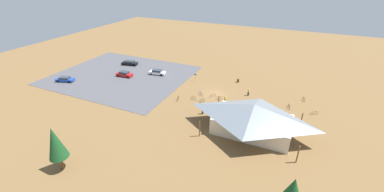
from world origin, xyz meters
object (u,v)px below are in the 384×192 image
(car_red_second_row, at_px, (124,74))
(visitor_by_pavilion, at_px, (203,110))
(bicycle_purple_front_row, at_px, (213,95))
(bicycle_orange_edge_south, at_px, (194,98))
(bike_pavilion, at_px, (253,117))
(car_blue_front_row, at_px, (65,79))
(bicycle_black_mid_cluster, at_px, (289,106))
(visitor_near_lot, at_px, (248,92))
(lot_sign, at_px, (195,76))
(bicycle_green_back_row, at_px, (304,99))
(car_black_mid_lot, at_px, (130,63))
(bicycle_teal_edge_north, at_px, (202,101))
(car_white_back_corner, at_px, (157,72))
(pine_mideast, at_px, (55,143))
(trash_bin, at_px, (238,81))
(bicycle_yellow_lone_west, at_px, (314,113))
(bicycle_blue_by_bin, at_px, (201,94))
(bicycle_silver_yard_left, at_px, (205,106))
(visitor_crossing_yard, at_px, (225,99))
(bicycle_white_near_sign, at_px, (219,98))
(bicycle_red_yard_right, at_px, (178,98))

(car_red_second_row, height_order, visitor_by_pavilion, visitor_by_pavilion)
(bicycle_purple_front_row, relative_size, bicycle_orange_edge_south, 0.83)
(bike_pavilion, bearing_deg, car_blue_front_row, -2.29)
(bicycle_black_mid_cluster, distance_m, car_blue_front_row, 55.54)
(bicycle_purple_front_row, distance_m, visitor_near_lot, 8.35)
(lot_sign, distance_m, bicycle_orange_edge_south, 10.27)
(bicycle_green_back_row, bearing_deg, car_black_mid_lot, -3.17)
(bicycle_teal_edge_north, xyz_separation_m, car_white_back_corner, (17.38, -9.64, 0.38))
(visitor_near_lot, bearing_deg, bicycle_purple_front_row, 29.29)
(pine_mideast, bearing_deg, trash_bin, -110.62)
(bicycle_yellow_lone_west, relative_size, car_red_second_row, 0.32)
(visitor_near_lot, bearing_deg, bicycle_black_mid_cluster, 166.27)
(bicycle_blue_by_bin, xyz_separation_m, bicycle_purple_front_row, (-2.88, -0.43, -0.02))
(bicycle_purple_front_row, distance_m, bicycle_silver_yard_left, 5.40)
(car_white_back_corner, distance_m, visitor_near_lot, 26.13)
(pine_mideast, distance_m, bicycle_yellow_lone_west, 46.55)
(bicycle_teal_edge_north, bearing_deg, lot_sign, -59.28)
(bicycle_green_back_row, distance_m, bicycle_teal_edge_north, 22.84)
(car_white_back_corner, bearing_deg, pine_mideast, 99.90)
(car_red_second_row, xyz_separation_m, visitor_crossing_yard, (-29.64, 2.95, 0.17))
(lot_sign, xyz_separation_m, bicycle_black_mid_cluster, (-23.73, 4.60, -1.03))
(trash_bin, distance_m, car_red_second_row, 30.82)
(pine_mideast, bearing_deg, bicycle_white_near_sign, -115.19)
(bicycle_white_near_sign, bearing_deg, pine_mideast, 64.81)
(bicycle_black_mid_cluster, xyz_separation_m, bicycle_teal_edge_north, (17.84, 5.30, -0.01))
(bicycle_silver_yard_left, distance_m, visitor_by_pavilion, 2.66)
(trash_bin, distance_m, bicycle_black_mid_cluster, 15.89)
(bicycle_purple_front_row, bearing_deg, car_white_back_corner, -18.21)
(bicycle_orange_edge_south, distance_m, visitor_crossing_yard, 7.07)
(pine_mideast, relative_size, bicycle_purple_front_row, 5.45)
(bicycle_red_yard_right, bearing_deg, pine_mideast, 77.56)
(bicycle_blue_by_bin, bearing_deg, bike_pavilion, 145.56)
(bicycle_blue_by_bin, bearing_deg, bicycle_yellow_lone_west, -176.28)
(car_white_back_corner, bearing_deg, bicycle_blue_by_bin, 157.44)
(bicycle_purple_front_row, relative_size, car_black_mid_lot, 0.26)
(lot_sign, xyz_separation_m, pine_mideast, (5.07, 37.07, 3.23))
(visitor_by_pavilion, bearing_deg, bicycle_white_near_sign, -98.61)
(trash_bin, distance_m, bicycle_silver_yard_left, 16.21)
(bicycle_yellow_lone_west, relative_size, bicycle_purple_front_row, 1.12)
(bicycle_orange_edge_south, bearing_deg, car_white_back_corner, -31.21)
(bicycle_silver_yard_left, bearing_deg, visitor_near_lot, -127.11)
(bicycle_yellow_lone_west, distance_m, bicycle_green_back_row, 5.78)
(bicycle_black_mid_cluster, height_order, bicycle_yellow_lone_west, bicycle_black_mid_cluster)
(trash_bin, height_order, car_white_back_corner, car_white_back_corner)
(bicycle_teal_edge_north, bearing_deg, bicycle_white_near_sign, -137.78)
(bicycle_purple_front_row, bearing_deg, visitor_crossing_yard, 153.43)
(bicycle_silver_yard_left, xyz_separation_m, bicycle_orange_edge_south, (3.63, -2.34, 0.03))
(car_white_back_corner, bearing_deg, car_red_second_row, 33.33)
(bicycle_blue_by_bin, height_order, car_blue_front_row, car_blue_front_row)
(bicycle_white_near_sign, xyz_separation_m, bicycle_purple_front_row, (1.78, -0.58, -0.01))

